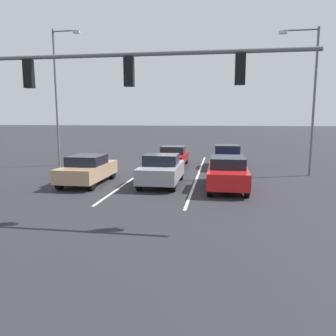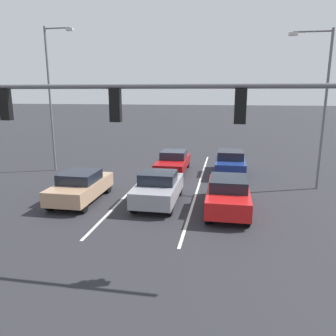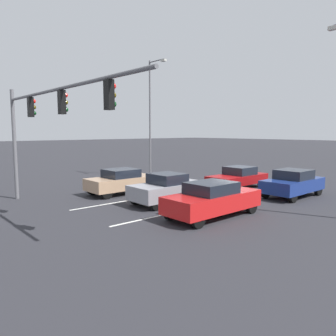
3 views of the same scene
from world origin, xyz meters
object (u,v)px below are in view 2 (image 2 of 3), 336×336
at_px(car_gray_midlane_front, 158,188).
at_px(car_navy_leftlane_second, 230,162).
at_px(car_maroon_midlane_second, 173,162).
at_px(car_tan_rightlane_front, 81,186).
at_px(street_lamp_left_shoulder, 321,100).
at_px(street_lamp_right_shoulder, 52,92).
at_px(traffic_signal_gantry, 51,120).
at_px(car_red_leftlane_front, 228,193).

relative_size(car_gray_midlane_front, car_navy_leftlane_second, 0.98).
bearing_deg(car_navy_leftlane_second, car_maroon_midlane_second, 1.45).
xyz_separation_m(car_tan_rightlane_front, car_navy_leftlane_second, (-7.33, -6.89, 0.03)).
bearing_deg(street_lamp_left_shoulder, street_lamp_right_shoulder, -5.21).
bearing_deg(street_lamp_right_shoulder, car_gray_midlane_front, 146.28).
xyz_separation_m(car_tan_rightlane_front, street_lamp_left_shoulder, (-11.90, -4.36, 4.14)).
distance_m(car_navy_leftlane_second, traffic_signal_gantry, 13.88).
bearing_deg(street_lamp_left_shoulder, car_tan_rightlane_front, 20.13).
xyz_separation_m(car_red_leftlane_front, traffic_signal_gantry, (5.50, 5.25, 3.69)).
bearing_deg(car_maroon_midlane_second, street_lamp_right_shoulder, 6.84).
bearing_deg(car_navy_leftlane_second, car_red_leftlane_front, 88.87).
bearing_deg(street_lamp_right_shoulder, traffic_signal_gantry, 118.79).
height_order(car_gray_midlane_front, street_lamp_right_shoulder, street_lamp_right_shoulder).
distance_m(car_red_leftlane_front, car_gray_midlane_front, 3.34).
distance_m(car_gray_midlane_front, car_tan_rightlane_front, 3.88).
bearing_deg(car_gray_midlane_front, car_navy_leftlane_second, -117.81).
bearing_deg(traffic_signal_gantry, car_tan_rightlane_front, -72.12).
height_order(car_gray_midlane_front, traffic_signal_gantry, traffic_signal_gantry).
xyz_separation_m(car_navy_leftlane_second, street_lamp_right_shoulder, (11.73, 1.05, 4.53)).
bearing_deg(car_navy_leftlane_second, car_gray_midlane_front, 62.19).
bearing_deg(car_red_leftlane_front, car_maroon_midlane_second, -61.66).
height_order(street_lamp_right_shoulder, street_lamp_left_shoulder, street_lamp_right_shoulder).
relative_size(car_tan_rightlane_front, car_maroon_midlane_second, 0.95).
relative_size(car_gray_midlane_front, street_lamp_left_shoulder, 0.48).
bearing_deg(street_lamp_left_shoulder, car_gray_midlane_front, 26.67).
height_order(car_red_leftlane_front, car_maroon_midlane_second, car_red_leftlane_front).
bearing_deg(car_maroon_midlane_second, traffic_signal_gantry, 81.27).
relative_size(street_lamp_right_shoulder, street_lamp_left_shoulder, 1.10).
bearing_deg(car_gray_midlane_front, street_lamp_right_shoulder, -33.72).
relative_size(car_red_leftlane_front, street_lamp_left_shoulder, 0.55).
xyz_separation_m(traffic_signal_gantry, street_lamp_right_shoulder, (6.09, -11.08, 0.84)).
relative_size(car_red_leftlane_front, car_navy_leftlane_second, 1.13).
height_order(car_tan_rightlane_front, street_lamp_left_shoulder, street_lamp_left_shoulder).
height_order(car_red_leftlane_front, car_tan_rightlane_front, car_red_leftlane_front).
relative_size(car_red_leftlane_front, traffic_signal_gantry, 0.38).
bearing_deg(car_red_leftlane_front, street_lamp_left_shoulder, -137.27).
relative_size(car_red_leftlane_front, street_lamp_right_shoulder, 0.50).
height_order(car_maroon_midlane_second, street_lamp_right_shoulder, street_lamp_right_shoulder).
height_order(car_tan_rightlane_front, car_navy_leftlane_second, car_navy_leftlane_second).
xyz_separation_m(car_red_leftlane_front, car_navy_leftlane_second, (-0.14, -6.88, 0.01)).
bearing_deg(car_gray_midlane_front, car_red_leftlane_front, 174.68).
bearing_deg(car_navy_leftlane_second, street_lamp_left_shoulder, 150.97).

